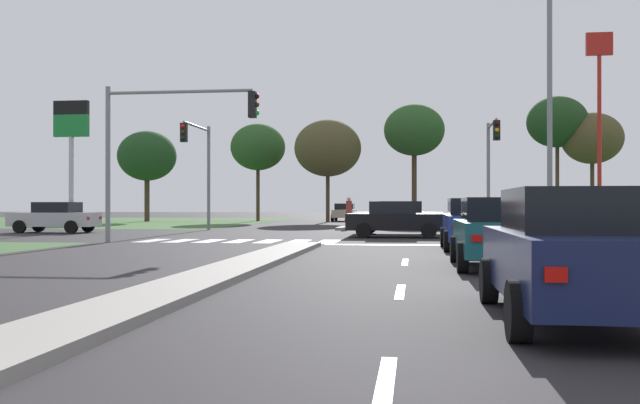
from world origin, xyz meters
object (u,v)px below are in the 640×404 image
at_px(fastfood_pole_sign, 599,87).
at_px(treeline_second, 258,147).
at_px(street_lamp_second, 551,90).
at_px(treeline_fifth, 557,122).
at_px(treeline_sixth, 592,139).
at_px(pedestrian_at_median, 349,209).
at_px(traffic_signal_far_right, 491,156).
at_px(car_beige_eighth, 345,212).
at_px(car_teal_third, 500,232).
at_px(fuel_price_totem, 71,136).
at_px(traffic_signal_near_left, 163,133).
at_px(treeline_fourth, 414,131).
at_px(traffic_signal_far_left, 200,157).
at_px(treeline_near, 147,156).
at_px(car_black_fifth, 396,219).
at_px(treeline_third, 328,148).
at_px(car_silver_near, 55,217).
at_px(car_navy_seventh, 576,254).
at_px(car_blue_fourth, 474,224).
at_px(car_grey_second, 398,217).

height_order(fastfood_pole_sign, treeline_second, fastfood_pole_sign).
bearing_deg(street_lamp_second, treeline_fifth, 78.73).
bearing_deg(treeline_sixth, fastfood_pole_sign, -97.72).
xyz_separation_m(pedestrian_at_median, treeline_fifth, (14.75, 15.94, 6.62)).
bearing_deg(traffic_signal_far_right, treeline_sixth, 64.29).
height_order(car_beige_eighth, fastfood_pole_sign, fastfood_pole_sign).
bearing_deg(car_beige_eighth, car_teal_third, 99.94).
xyz_separation_m(car_beige_eighth, treeline_fifth, (16.86, -3.32, 7.02)).
xyz_separation_m(treeline_second, treeline_fifth, (24.25, -2.72, 1.47)).
relative_size(street_lamp_second, fuel_price_totem, 1.60).
relative_size(traffic_signal_near_left, treeline_fourth, 0.61).
relative_size(car_teal_third, treeline_sixth, 0.52).
distance_m(traffic_signal_far_left, treeline_near, 23.15).
relative_size(treeline_second, treeline_sixth, 0.98).
distance_m(fastfood_pole_sign, treeline_fifth, 5.63).
height_order(traffic_signal_near_left, fuel_price_totem, fuel_price_totem).
xyz_separation_m(car_black_fifth, treeline_fourth, (0.78, 27.90, 6.65)).
distance_m(car_black_fifth, treeline_third, 27.68).
bearing_deg(car_beige_eighth, traffic_signal_far_right, 112.50).
relative_size(car_teal_third, fastfood_pole_sign, 0.32).
bearing_deg(pedestrian_at_median, fastfood_pole_sign, -60.13).
xyz_separation_m(car_silver_near, traffic_signal_far_right, (21.76, 3.23, 3.12)).
bearing_deg(fuel_price_totem, car_teal_third, -42.88).
bearing_deg(fastfood_pole_sign, treeline_fourth, 153.82).
bearing_deg(treeline_fifth, street_lamp_second, -101.27).
bearing_deg(traffic_signal_far_right, car_navy_seventh, -93.96).
bearing_deg(fastfood_pole_sign, traffic_signal_near_left, -129.26).
bearing_deg(fastfood_pole_sign, treeline_near, 171.95).
xyz_separation_m(car_silver_near, treeline_fourth, (17.87, 24.86, 6.65)).
relative_size(traffic_signal_near_left, treeline_sixth, 0.69).
bearing_deg(car_silver_near, traffic_signal_near_left, -134.36).
xyz_separation_m(pedestrian_at_median, fastfood_pole_sign, (16.65, 10.99, 8.51)).
bearing_deg(treeline_third, street_lamp_second, -66.96).
bearing_deg(car_navy_seventh, traffic_signal_far_right, 86.04).
height_order(car_blue_fourth, car_black_fifth, car_blue_fourth).
bearing_deg(treeline_fourth, fuel_price_totem, -124.26).
distance_m(car_silver_near, traffic_signal_far_right, 22.22).
height_order(car_silver_near, traffic_signal_near_left, traffic_signal_near_left).
relative_size(street_lamp_second, treeline_second, 1.26).
height_order(car_navy_seventh, treeline_sixth, treeline_sixth).
distance_m(car_beige_eighth, pedestrian_at_median, 19.38).
xyz_separation_m(car_grey_second, car_black_fifth, (-0.04, -3.30, -0.01)).
height_order(car_beige_eighth, pedestrian_at_median, pedestrian_at_median).
xyz_separation_m(car_silver_near, car_navy_seventh, (19.80, -25.01, 0.03)).
distance_m(pedestrian_at_median, fuel_price_totem, 15.69).
xyz_separation_m(treeline_near, treeline_fourth, (22.11, 1.39, 1.98)).
xyz_separation_m(car_grey_second, traffic_signal_far_right, (4.63, 2.97, 3.10)).
xyz_separation_m(car_teal_third, street_lamp_second, (3.37, 12.41, 5.06)).
bearing_deg(car_silver_near, fastfood_pole_sign, -58.96).
relative_size(car_teal_third, treeline_near, 0.58).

